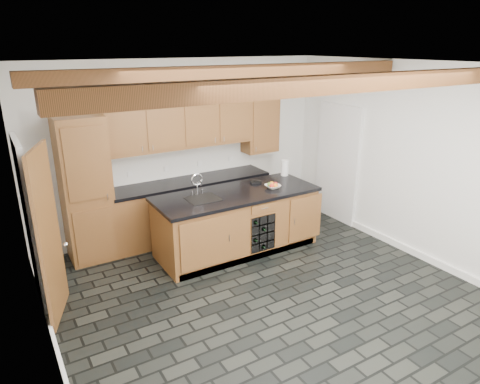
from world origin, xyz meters
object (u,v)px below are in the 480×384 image
object	(u,v)px
island	(237,222)
fruit_bowl	(273,187)
kitchen_scale	(256,182)
paper_towel	(285,168)

from	to	relation	value
island	fruit_bowl	distance (m)	0.75
kitchen_scale	paper_towel	bearing A→B (deg)	21.90
kitchen_scale	paper_towel	distance (m)	0.65
fruit_bowl	island	bearing A→B (deg)	169.09
kitchen_scale	fruit_bowl	size ratio (longest dim) A/B	0.76
island	paper_towel	bearing A→B (deg)	17.11
island	kitchen_scale	xyz separation A→B (m)	(0.48, 0.24, 0.49)
fruit_bowl	paper_towel	size ratio (longest dim) A/B	0.86
paper_towel	island	bearing A→B (deg)	-162.89
kitchen_scale	fruit_bowl	distance (m)	0.36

